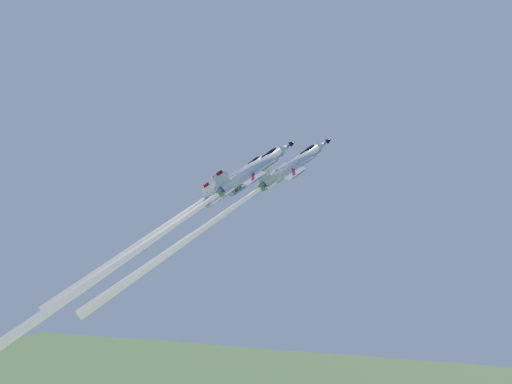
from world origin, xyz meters
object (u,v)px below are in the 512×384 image
(jet_slot, at_px, (139,250))
(jet_left, at_px, (170,222))
(jet_lead, at_px, (219,217))
(jet_right, at_px, (145,244))

(jet_slot, bearing_deg, jet_left, 136.57)
(jet_lead, xyz_separation_m, jet_slot, (-12.54, -7.98, -6.04))
(jet_left, bearing_deg, jet_lead, 34.99)
(jet_lead, xyz_separation_m, jet_left, (-11.98, 3.10, -0.93))
(jet_right, relative_size, jet_slot, 1.07)
(jet_left, bearing_deg, jet_right, -30.59)
(jet_slot, bearing_deg, jet_right, 5.77)
(jet_left, distance_m, jet_slot, 12.21)
(jet_right, bearing_deg, jet_left, 149.41)
(jet_lead, distance_m, jet_right, 15.27)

